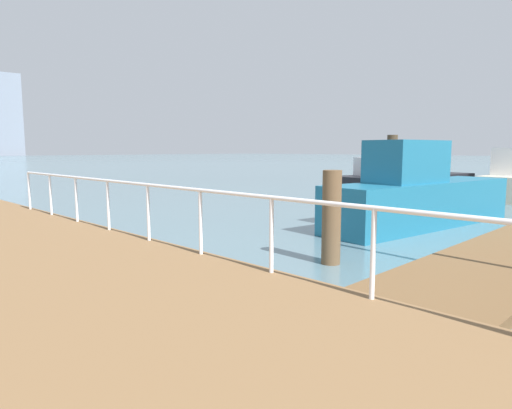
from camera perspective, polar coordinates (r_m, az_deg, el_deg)
ground_plane at (r=13.41m, az=-9.83°, el=-2.12°), size 300.00×300.00×0.00m
dock_piling_2 at (r=16.01m, az=16.76°, el=3.81°), size 0.35×0.35×2.58m
dock_piling_3 at (r=8.34m, az=9.54°, el=-1.63°), size 0.35×0.35×1.73m
moored_boat_1 at (r=19.48m, az=18.14°, el=2.46°), size 6.93×3.28×1.79m
moored_boat_2 at (r=13.04m, az=19.90°, el=1.01°), size 6.82×2.40×2.33m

